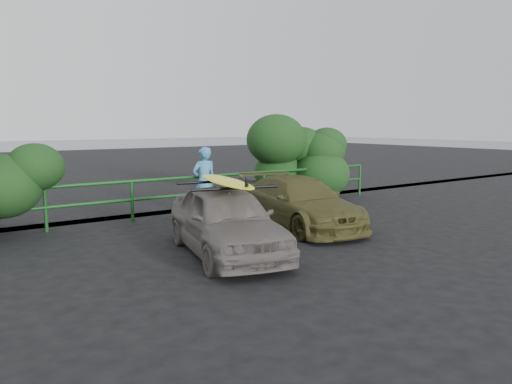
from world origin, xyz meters
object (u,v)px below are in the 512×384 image
guardrail (169,198)px  olive_vehicle (300,202)px  surfboard (226,181)px  man (204,181)px  sedan (226,221)px

guardrail → olive_vehicle: size_ratio=3.51×
guardrail → olive_vehicle: (1.97, -2.81, 0.06)m
surfboard → man: bearing=80.0°
guardrail → olive_vehicle: olive_vehicle is taller
man → surfboard: bearing=69.8°
olive_vehicle → man: 2.78m
olive_vehicle → surfboard: size_ratio=1.55×
guardrail → sedan: size_ratio=3.76×
sedan → olive_vehicle: 2.93m
sedan → olive_vehicle: size_ratio=0.94×
olive_vehicle → man: size_ratio=2.21×
guardrail → surfboard: 4.09m
surfboard → guardrail: bearing=93.1°
man → surfboard: size_ratio=0.70×
sedan → surfboard: size_ratio=1.45×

